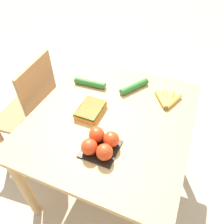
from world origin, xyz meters
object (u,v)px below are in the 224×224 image
object	(u,v)px
banana_bunch	(167,100)
carrot_bag	(91,110)
chair	(33,112)
cucumber_far	(90,83)
tomato_pack	(100,144)
cucumber_near	(134,87)

from	to	relation	value
banana_bunch	carrot_bag	distance (m)	0.49
chair	banana_bunch	size ratio (longest dim) A/B	5.22
cucumber_far	tomato_pack	bearing A→B (deg)	-147.88
banana_bunch	cucumber_near	size ratio (longest dim) A/B	0.83
chair	banana_bunch	xyz separation A→B (m)	(0.21, -0.96, 0.27)
tomato_pack	chair	bearing A→B (deg)	67.99
tomato_pack	cucumber_far	bearing A→B (deg)	32.12
carrot_bag	cucumber_near	xyz separation A→B (m)	(0.32, -0.17, -0.00)
chair	tomato_pack	world-z (taller)	chair
chair	tomato_pack	bearing A→B (deg)	62.36
cucumber_near	chair	bearing A→B (deg)	109.29
banana_bunch	chair	bearing A→B (deg)	102.25
carrot_bag	cucumber_near	world-z (taller)	same
chair	cucumber_near	bearing A→B (deg)	103.67
chair	cucumber_near	size ratio (longest dim) A/B	4.35
banana_bunch	carrot_bag	world-z (taller)	carrot_bag
chair	carrot_bag	xyz separation A→B (m)	(-0.07, -0.56, 0.28)
tomato_pack	banana_bunch	bearing A→B (deg)	-25.40
chair	carrot_bag	bearing A→B (deg)	77.55
tomato_pack	cucumber_near	bearing A→B (deg)	-0.23
banana_bunch	carrot_bag	xyz separation A→B (m)	(-0.28, 0.41, 0.01)
cucumber_far	carrot_bag	bearing A→B (deg)	-152.46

